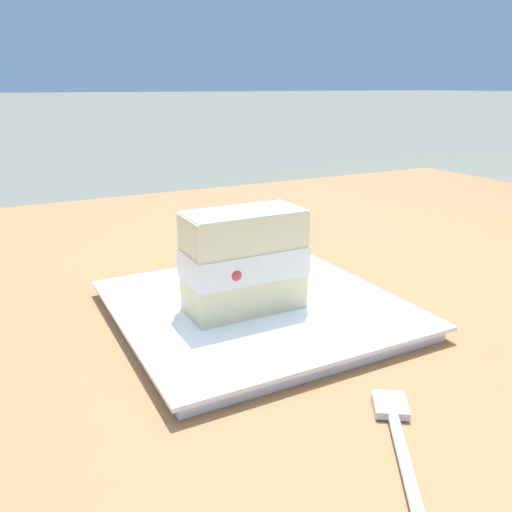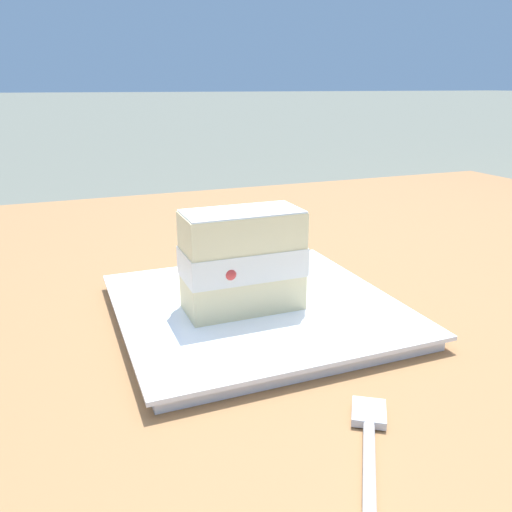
{
  "view_description": "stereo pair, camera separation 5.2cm",
  "coord_description": "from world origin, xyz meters",
  "px_view_note": "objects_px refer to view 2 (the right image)",
  "views": [
    {
      "loc": [
        0.39,
        0.57,
        0.97
      ],
      "look_at": [
        0.16,
        0.13,
        0.81
      ],
      "focal_mm": 36.55,
      "sensor_mm": 36.0,
      "label": 1
    },
    {
      "loc": [
        0.35,
        0.59,
        0.97
      ],
      "look_at": [
        0.16,
        0.13,
        0.81
      ],
      "focal_mm": 36.55,
      "sensor_mm": 36.0,
      "label": 2
    }
  ],
  "objects_px": {
    "dessert_plate": "(256,309)",
    "cake_slice": "(242,260)",
    "patio_table": "(328,316)",
    "dessert_fork": "(369,467)"
  },
  "relations": [
    {
      "from": "dessert_plate",
      "to": "cake_slice",
      "type": "distance_m",
      "value": 0.06
    },
    {
      "from": "patio_table",
      "to": "cake_slice",
      "type": "height_order",
      "value": "cake_slice"
    },
    {
      "from": "patio_table",
      "to": "dessert_fork",
      "type": "relative_size",
      "value": 9.92
    },
    {
      "from": "dessert_plate",
      "to": "cake_slice",
      "type": "height_order",
      "value": "cake_slice"
    },
    {
      "from": "cake_slice",
      "to": "dessert_fork",
      "type": "xyz_separation_m",
      "value": [
        0.0,
        0.23,
        -0.06
      ]
    },
    {
      "from": "dessert_plate",
      "to": "dessert_fork",
      "type": "height_order",
      "value": "dessert_plate"
    },
    {
      "from": "dessert_plate",
      "to": "cake_slice",
      "type": "xyz_separation_m",
      "value": [
        0.02,
        0.01,
        0.06
      ]
    },
    {
      "from": "dessert_plate",
      "to": "cake_slice",
      "type": "relative_size",
      "value": 2.37
    },
    {
      "from": "patio_table",
      "to": "cake_slice",
      "type": "xyz_separation_m",
      "value": [
        0.18,
        0.14,
        0.15
      ]
    },
    {
      "from": "patio_table",
      "to": "cake_slice",
      "type": "relative_size",
      "value": 12.92
    }
  ]
}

